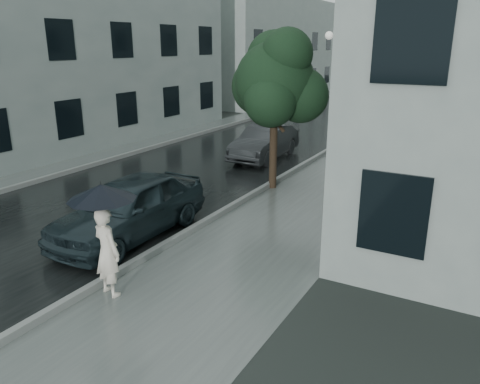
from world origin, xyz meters
The scene contains 14 objects.
ground centered at (0.00, 0.00, 0.00)m, with size 120.00×120.00×0.00m, color black.
sidewalk centered at (0.25, 12.00, 0.00)m, with size 3.50×60.00×0.01m, color slate.
kerb_near centered at (-1.57, 12.00, 0.07)m, with size 0.15×60.00×0.15m, color slate.
asphalt_road centered at (-5.08, 12.00, 0.00)m, with size 6.85×60.00×0.00m, color black.
kerb_far centered at (-8.57, 12.00, 0.07)m, with size 0.15×60.00×0.15m, color slate.
sidewalk_far centered at (-9.50, 12.00, 0.00)m, with size 1.70×60.00×0.01m, color #4C5451.
building_far_a centered at (-13.77, 8.00, 4.75)m, with size 7.02×20.00×9.50m.
building_far_b centered at (-13.77, 30.00, 4.00)m, with size 7.02×18.00×8.00m.
pedestrian centered at (-1.20, -1.00, 0.85)m, with size 0.62×0.41×1.69m, color silver.
umbrella centered at (-1.22, -0.98, 1.99)m, with size 1.30×1.30×1.25m.
street_tree centered at (-1.45, 6.69, 3.38)m, with size 3.19×2.90×4.94m.
lamp_post centered at (-1.27, 12.09, 2.82)m, with size 0.82×0.48×4.92m.
car_near centered at (-2.72, 1.29, 0.75)m, with size 1.76×4.37×1.49m, color #1A272C.
car_far centered at (-3.45, 10.08, 0.68)m, with size 1.42×4.08×1.34m, color #242729.
Camera 1 is at (4.71, -6.61, 4.49)m, focal length 35.00 mm.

